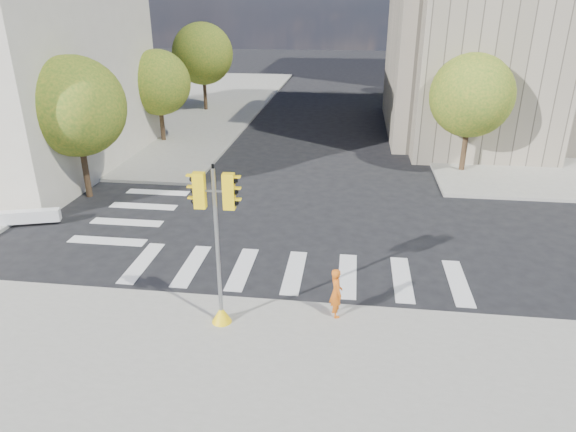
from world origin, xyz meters
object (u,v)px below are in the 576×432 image
Objects in this scene: lamp_near at (468,74)px; traffic_signal at (218,260)px; photographer at (336,293)px; lamp_far at (435,51)px.

traffic_signal is (-9.77, -19.34, -2.46)m from lamp_near.
lamp_near is 5.42× the size of photographer.
lamp_near is 20.08m from photographer.
lamp_near is 1.75× the size of traffic_signal.
lamp_near is 14.00m from lamp_far.
lamp_far is 33.46m from photographer.
lamp_far is (0.00, 14.00, 0.00)m from lamp_near.
lamp_far is at bearing 90.00° from lamp_near.
lamp_near reaches higher than traffic_signal.
lamp_near is 21.81m from traffic_signal.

